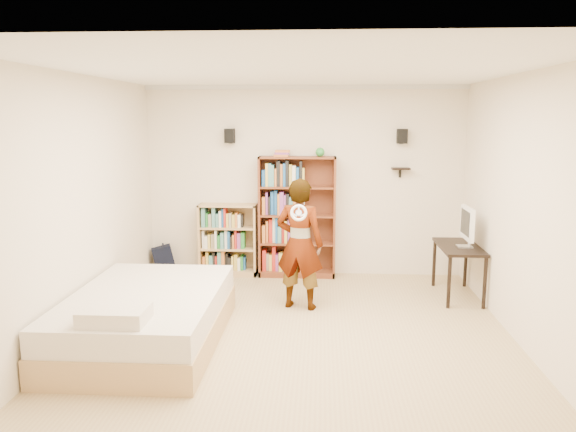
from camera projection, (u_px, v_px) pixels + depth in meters
The scene contains 14 objects.
ground at pixel (296, 338), 5.80m from camera, with size 4.50×5.00×0.01m, color tan.
room_shell at pixel (296, 169), 5.50m from camera, with size 4.52×5.02×2.71m.
crown_molding at pixel (297, 73), 5.34m from camera, with size 4.50×5.00×0.06m.
speaker_left at pixel (230, 136), 7.88m from camera, with size 0.14×0.12×0.20m, color black.
speaker_right at pixel (402, 136), 7.73m from camera, with size 0.14×0.12×0.20m, color black.
wall_shelf at pixel (401, 169), 7.82m from camera, with size 0.25×0.16×0.03m, color black.
tall_bookshelf at pixel (297, 217), 7.96m from camera, with size 1.08×0.32×1.72m, color maroon, non-canonical shape.
low_bookshelf at pixel (228, 240), 8.08m from camera, with size 0.83×0.31×1.03m, color tan, non-canonical shape.
computer_desk at pixel (458, 271), 7.11m from camera, with size 0.49×0.98×0.67m, color black, non-canonical shape.
imac at pixel (465, 227), 6.93m from camera, with size 0.10×0.50×0.50m, color white, non-canonical shape.
daybed at pixel (147, 311), 5.66m from camera, with size 1.45×2.23×0.66m, color silver, non-canonical shape.
person at pixel (300, 244), 6.62m from camera, with size 0.57×0.37×1.56m, color black.
wii_wheel at pixel (299, 213), 6.26m from camera, with size 0.19×0.19×0.03m, color white.
navy_bag at pixel (164, 259), 8.20m from camera, with size 0.31×0.20×0.42m, color black, non-canonical shape.
Camera 1 is at (0.25, -5.49, 2.26)m, focal length 35.00 mm.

